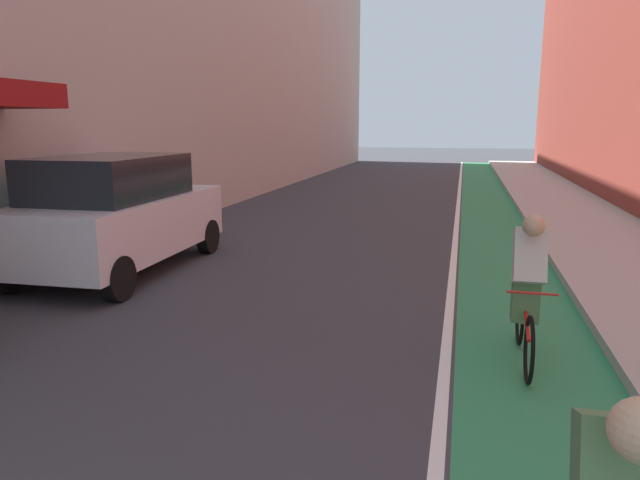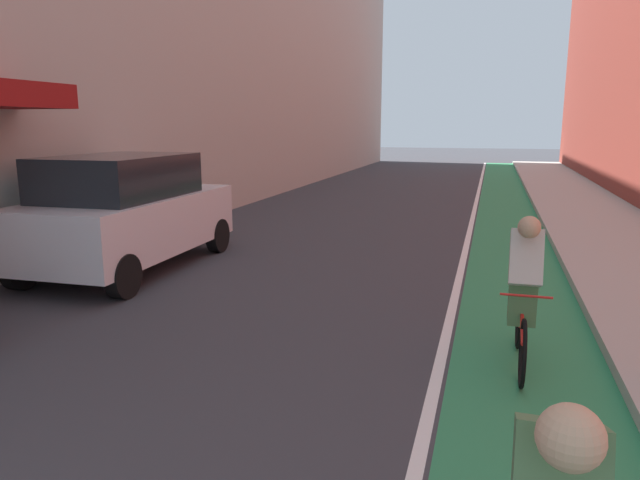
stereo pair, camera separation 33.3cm
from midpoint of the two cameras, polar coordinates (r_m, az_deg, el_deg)
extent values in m
plane|color=#38383D|center=(16.64, 6.86, 2.63)|extent=(93.65, 93.65, 0.00)
cube|color=#2D8451|center=(18.41, 18.28, 2.98)|extent=(1.60, 42.57, 0.00)
cube|color=white|center=(18.40, 15.48, 3.14)|extent=(0.12, 42.57, 0.00)
cube|color=#A8A59E|center=(18.61, 25.04, 2.78)|extent=(2.78, 42.57, 0.14)
cube|color=silver|center=(10.54, -17.31, 1.59)|extent=(2.06, 4.38, 0.95)
cube|color=black|center=(10.26, -18.21, 5.79)|extent=(1.78, 2.64, 0.75)
cylinder|color=black|center=(12.43, -16.75, 0.82)|extent=(0.24, 0.67, 0.66)
cylinder|color=black|center=(11.60, -9.19, 0.43)|extent=(0.24, 0.67, 0.66)
cylinder|color=black|center=(9.89, -26.51, -2.52)|extent=(0.24, 0.67, 0.66)
cylinder|color=black|center=(8.83, -17.73, -3.41)|extent=(0.24, 0.67, 0.66)
sphere|color=tan|center=(2.19, 27.58, -16.86)|extent=(0.22, 0.22, 0.22)
torus|color=black|center=(6.04, 20.78, -10.38)|extent=(0.04, 0.67, 0.67)
torus|color=black|center=(7.02, 20.23, -7.28)|extent=(0.04, 0.67, 0.67)
cylinder|color=red|center=(6.46, 20.62, -6.87)|extent=(0.05, 0.96, 0.33)
cylinder|color=red|center=(6.61, 20.57, -5.73)|extent=(0.04, 0.12, 0.55)
cylinder|color=red|center=(5.94, 21.10, -5.15)|extent=(0.48, 0.03, 0.02)
cube|color=#4C7247|center=(6.52, 20.65, -5.34)|extent=(0.28, 0.24, 0.56)
cube|color=beige|center=(6.28, 21.02, -1.64)|extent=(0.32, 0.40, 0.60)
sphere|color=tan|center=(6.06, 21.34, 1.18)|extent=(0.22, 0.22, 0.22)
cube|color=#333842|center=(6.40, 20.96, -1.22)|extent=(0.26, 0.28, 0.39)
camera|label=1|loc=(0.17, -88.72, 0.26)|focal=32.62mm
camera|label=2|loc=(0.17, 91.28, -0.26)|focal=32.62mm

